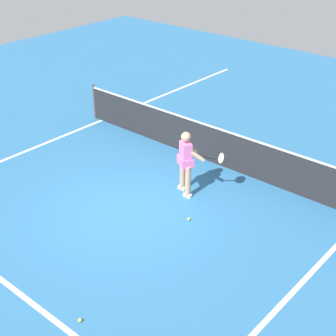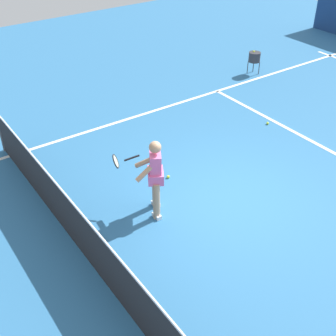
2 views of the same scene
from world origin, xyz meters
The scene contains 8 objects.
ground_plane centered at (0.00, 0.00, 0.00)m, with size 27.85×27.85×0.00m, color teal.
service_line_marking centered at (0.00, -3.09, 0.00)m, with size 8.16×0.10×0.01m, color white.
sideline_left_marking centered at (-4.08, 0.00, 0.00)m, with size 0.10×19.42×0.01m, color white.
sideline_right_marking centered at (4.08, 0.00, 0.00)m, with size 0.10×19.42×0.01m, color white.
court_net centered at (0.00, 3.08, 0.51)m, with size 8.84×0.08×1.09m.
tennis_player centered at (0.55, 1.45, 0.85)m, with size 1.07×0.79×1.55m.
tennis_ball_near centered at (1.30, 0.61, 0.03)m, with size 0.07×0.07×0.07m, color #D1E533.
tennis_ball_far centered at (1.78, -2.83, 0.03)m, with size 0.07×0.07×0.07m, color #D1E533.
Camera 1 is at (6.91, -6.56, 6.24)m, focal length 54.99 mm.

